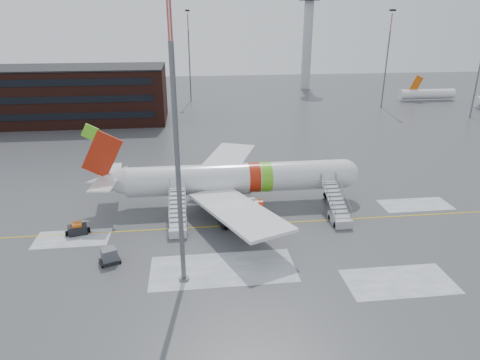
{
  "coord_description": "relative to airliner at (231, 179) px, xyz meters",
  "views": [
    {
      "loc": [
        -8.58,
        -45.43,
        23.06
      ],
      "look_at": [
        -2.76,
        3.3,
        4.0
      ],
      "focal_mm": 32.0,
      "sensor_mm": 36.0,
      "label": 1
    }
  ],
  "objects": [
    {
      "name": "uld_container",
      "position": [
        -13.37,
        -12.83,
        -2.68
      ],
      "size": [
        2.32,
        2.03,
        1.59
      ],
      "color": "black",
      "rests_on": "ground"
    },
    {
      "name": "light_mast_far_ne",
      "position": [
        45.71,
        56.7,
        10.42
      ],
      "size": [
        1.2,
        1.2,
        24.25
      ],
      "color": "#595B60",
      "rests_on": "ground"
    },
    {
      "name": "airstair_aft",
      "position": [
        -6.71,
        -6.54,
        -2.35
      ],
      "size": [
        2.05,
        7.7,
        3.48
      ],
      "color": "silver",
      "rests_on": "ground"
    },
    {
      "name": "ground",
      "position": [
        3.71,
        -5.3,
        -3.42
      ],
      "size": [
        260.0,
        260.0,
        0.0
      ],
      "primitive_type": "plane",
      "color": "#494C4F",
      "rests_on": "ground"
    },
    {
      "name": "airstair_fwd",
      "position": [
        12.18,
        -6.54,
        -2.35
      ],
      "size": [
        2.05,
        7.7,
        3.48
      ],
      "color": "#AFB1B7",
      "rests_on": "ground"
    },
    {
      "name": "baggage_tractor",
      "position": [
        -17.9,
        -6.32,
        -2.83
      ],
      "size": [
        2.77,
        1.71,
        1.38
      ],
      "color": "black",
      "rests_on": "ground"
    },
    {
      "name": "terminal_building",
      "position": [
        -41.29,
        49.68,
        2.78
      ],
      "size": [
        62.0,
        16.11,
        12.3
      ],
      "color": "#3F1E16",
      "rests_on": "ground"
    },
    {
      "name": "light_mast_near",
      "position": [
        -6.05,
        -16.69,
        10.37
      ],
      "size": [
        1.2,
        1.2,
        26.74
      ],
      "color": "#595B60",
      "rests_on": "ground"
    },
    {
      "name": "airliner",
      "position": [
        0.0,
        0.0,
        0.0
      ],
      "size": [
        35.03,
        32.97,
        11.18
      ],
      "color": "silver",
      "rests_on": "ground"
    },
    {
      "name": "distant_aircraft",
      "position": [
        66.21,
        58.7,
        -3.42
      ],
      "size": [
        35.0,
        18.0,
        8.0
      ],
      "primitive_type": null,
      "color": "#D8590C",
      "rests_on": "ground"
    },
    {
      "name": "pushback_tug",
      "position": [
        -0.6,
        -6.24,
        -2.64
      ],
      "size": [
        3.34,
        2.75,
        1.76
      ],
      "color": "black",
      "rests_on": "ground"
    },
    {
      "name": "light_mast_far_n",
      "position": [
        -4.29,
        72.7,
        10.42
      ],
      "size": [
        1.2,
        1.2,
        24.25
      ],
      "color": "#595B60",
      "rests_on": "ground"
    },
    {
      "name": "control_tower",
      "position": [
        33.71,
        89.7,
        15.33
      ],
      "size": [
        6.4,
        6.4,
        30.0
      ],
      "color": "#B2B5BA",
      "rests_on": "ground"
    }
  ]
}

